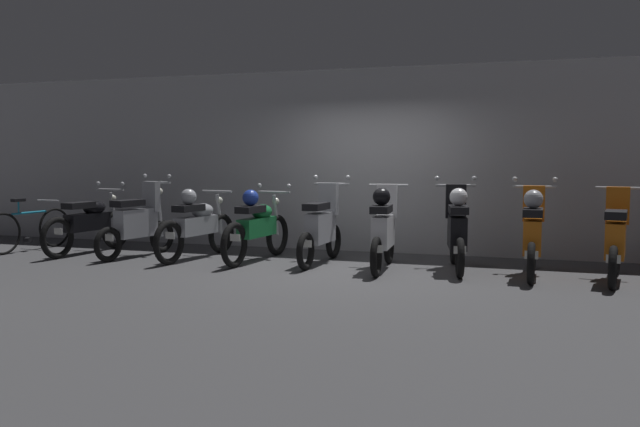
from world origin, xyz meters
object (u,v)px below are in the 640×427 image
(motorbike_slot_1, at_px, (138,223))
(motorbike_slot_4, at_px, (321,228))
(motorbike_slot_3, at_px, (257,226))
(motorbike_slot_2, at_px, (197,225))
(bicycle, at_px, (30,229))
(motorbike_slot_5, at_px, (383,229))
(motorbike_slot_6, at_px, (457,229))
(motorbike_slot_7, at_px, (533,233))
(motorbike_slot_8, at_px, (616,240))
(motorbike_slot_0, at_px, (89,223))

(motorbike_slot_1, xyz_separation_m, motorbike_slot_4, (2.94, 0.24, 0.00))
(motorbike_slot_3, height_order, motorbike_slot_4, motorbike_slot_4)
(motorbike_slot_2, height_order, bicycle, motorbike_slot_2)
(motorbike_slot_2, bearing_deg, motorbike_slot_5, -1.99)
(bicycle, bearing_deg, motorbike_slot_6, 1.67)
(motorbike_slot_7, bearing_deg, motorbike_slot_5, -178.23)
(motorbike_slot_7, height_order, motorbike_slot_8, motorbike_slot_7)
(motorbike_slot_3, distance_m, motorbike_slot_5, 1.97)
(motorbike_slot_7, bearing_deg, motorbike_slot_8, -2.32)
(motorbike_slot_3, height_order, motorbike_slot_8, motorbike_slot_8)
(motorbike_slot_1, xyz_separation_m, motorbike_slot_8, (6.86, 0.02, -0.00))
(motorbike_slot_3, relative_size, motorbike_slot_8, 1.16)
(motorbike_slot_5, bearing_deg, motorbike_slot_3, 175.22)
(motorbike_slot_2, xyz_separation_m, motorbike_slot_3, (0.98, 0.06, 0.00))
(motorbike_slot_5, height_order, motorbike_slot_6, motorbike_slot_6)
(motorbike_slot_1, bearing_deg, bicycle, 179.25)
(motorbike_slot_2, bearing_deg, motorbike_slot_4, 4.05)
(motorbike_slot_7, bearing_deg, bicycle, -179.76)
(motorbike_slot_4, bearing_deg, motorbike_slot_5, -13.87)
(motorbike_slot_7, bearing_deg, motorbike_slot_3, 178.49)
(motorbike_slot_3, height_order, bicycle, motorbike_slot_3)
(motorbike_slot_4, relative_size, motorbike_slot_5, 1.00)
(motorbike_slot_1, xyz_separation_m, motorbike_slot_3, (1.95, 0.16, 0.00))
(motorbike_slot_5, height_order, motorbike_slot_7, motorbike_slot_7)
(motorbike_slot_4, distance_m, motorbike_slot_5, 1.01)
(motorbike_slot_3, xyz_separation_m, motorbike_slot_6, (2.94, 0.07, 0.04))
(motorbike_slot_2, distance_m, bicycle, 3.09)
(bicycle, bearing_deg, motorbike_slot_1, -0.75)
(motorbike_slot_4, bearing_deg, motorbike_slot_2, -175.95)
(motorbike_slot_4, distance_m, motorbike_slot_6, 1.95)
(motorbike_slot_0, bearing_deg, motorbike_slot_2, 0.15)
(motorbike_slot_4, height_order, motorbike_slot_7, same)
(motorbike_slot_2, bearing_deg, motorbike_slot_7, -0.49)
(motorbike_slot_2, xyz_separation_m, motorbike_slot_8, (5.89, -0.08, -0.00))
(motorbike_slot_0, xyz_separation_m, motorbike_slot_5, (4.90, -0.10, 0.07))
(motorbike_slot_3, bearing_deg, motorbike_slot_2, -176.41)
(motorbike_slot_0, height_order, motorbike_slot_6, motorbike_slot_6)
(motorbike_slot_0, bearing_deg, motorbike_slot_7, -0.30)
(motorbike_slot_0, xyz_separation_m, motorbike_slot_3, (2.94, 0.07, 0.04))
(motorbike_slot_2, height_order, motorbike_slot_4, motorbike_slot_4)
(motorbike_slot_1, xyz_separation_m, motorbike_slot_5, (3.91, 0.00, 0.04))
(motorbike_slot_2, distance_m, motorbike_slot_7, 4.90)
(motorbike_slot_4, relative_size, motorbike_slot_7, 1.00)
(motorbike_slot_0, bearing_deg, motorbike_slot_8, -0.56)
(motorbike_slot_1, relative_size, motorbike_slot_3, 0.86)
(motorbike_slot_8, bearing_deg, motorbike_slot_5, -179.60)
(motorbike_slot_0, distance_m, motorbike_slot_5, 4.90)
(motorbike_slot_4, relative_size, motorbike_slot_8, 1.00)
(motorbike_slot_3, relative_size, bicycle, 1.13)
(motorbike_slot_0, height_order, motorbike_slot_8, motorbike_slot_8)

